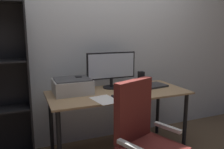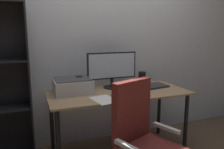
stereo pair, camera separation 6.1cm
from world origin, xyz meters
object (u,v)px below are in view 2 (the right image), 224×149
at_px(speaker_right, 142,78).
at_px(printer, 73,86).
at_px(desk, 119,99).
at_px(speaker_left, 79,84).
at_px(coffee_mug, 122,86).
at_px(monitor, 112,67).
at_px(office_chair, 143,148).
at_px(laptop, 153,86).
at_px(mouse, 145,93).
at_px(keyboard, 126,96).

height_order(speaker_right, printer, speaker_right).
relative_size(desk, speaker_right, 9.10).
height_order(speaker_left, speaker_right, same).
xyz_separation_m(desk, speaker_right, (0.39, 0.19, 0.17)).
bearing_deg(coffee_mug, speaker_right, 26.41).
height_order(desk, monitor, monitor).
bearing_deg(monitor, printer, -173.12).
height_order(monitor, office_chair, monitor).
xyz_separation_m(laptop, office_chair, (-0.56, -0.80, -0.29)).
xyz_separation_m(desk, monitor, (-0.01, 0.20, 0.33)).
height_order(coffee_mug, speaker_right, speaker_right).
distance_m(monitor, coffee_mug, 0.27).
bearing_deg(mouse, keyboard, -169.72).
height_order(desk, office_chair, office_chair).
xyz_separation_m(monitor, speaker_right, (0.40, -0.01, -0.16)).
distance_m(desk, speaker_left, 0.48).
relative_size(monitor, keyboard, 2.05).
distance_m(desk, office_chair, 0.77).
xyz_separation_m(mouse, printer, (-0.71, 0.32, 0.06)).
bearing_deg(mouse, speaker_left, 156.99).
bearing_deg(coffee_mug, printer, 167.26).
bearing_deg(keyboard, coffee_mug, 75.02).
bearing_deg(monitor, coffee_mug, -73.30).
bearing_deg(printer, keyboard, -34.70).
bearing_deg(printer, monitor, 6.88).
height_order(monitor, keyboard, monitor).
height_order(laptop, printer, printer).
bearing_deg(printer, speaker_left, 31.20).
xyz_separation_m(desk, coffee_mug, (0.05, 0.02, 0.14)).
height_order(monitor, laptop, monitor).
height_order(speaker_left, printer, speaker_left).
height_order(coffee_mug, printer, printer).
bearing_deg(speaker_right, office_chair, -117.09).
bearing_deg(laptop, desk, 179.90).
xyz_separation_m(keyboard, office_chair, (-0.08, -0.54, -0.29)).
height_order(keyboard, speaker_left, speaker_left).
height_order(keyboard, mouse, mouse).
distance_m(mouse, laptop, 0.36).
height_order(desk, keyboard, keyboard).
bearing_deg(laptop, keyboard, -159.53).
distance_m(speaker_left, printer, 0.10).
bearing_deg(speaker_right, monitor, 178.86).
height_order(desk, speaker_right, speaker_right).
bearing_deg(desk, laptop, 7.93).
bearing_deg(desk, monitor, 91.90).
relative_size(mouse, office_chair, 0.10).
bearing_deg(office_chair, monitor, 63.46).
height_order(monitor, speaker_left, monitor).
bearing_deg(keyboard, office_chair, -100.47).
bearing_deg(office_chair, keyboard, 59.66).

